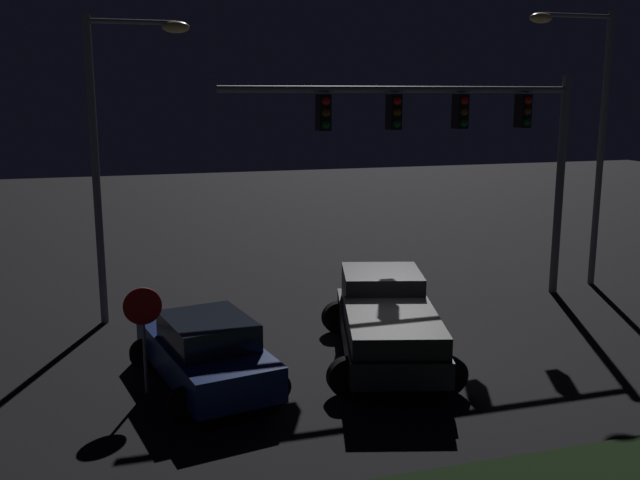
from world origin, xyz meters
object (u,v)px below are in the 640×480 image
car_sedan (206,351)px  stop_sign (143,320)px  street_lamp_right (588,117)px  street_lamp_left (115,133)px  pickup_truck (386,316)px  traffic_signal_gantry (461,128)px

car_sedan → stop_sign: stop_sign is taller
car_sedan → street_lamp_right: street_lamp_right is taller
street_lamp_left → pickup_truck: bearing=-38.6°
car_sedan → traffic_signal_gantry: (7.84, 4.07, 4.29)m
pickup_truck → street_lamp_left: (-5.68, 4.54, 4.00)m
pickup_truck → street_lamp_right: bearing=-47.5°
traffic_signal_gantry → street_lamp_right: (4.54, 0.51, 0.26)m
pickup_truck → traffic_signal_gantry: (3.65, 3.67, 4.03)m
pickup_truck → traffic_signal_gantry: bearing=-29.4°
pickup_truck → street_lamp_left: size_ratio=0.73×
pickup_truck → stop_sign: 5.47m
street_lamp_right → street_lamp_left: bearing=178.5°
pickup_truck → street_lamp_right: street_lamp_right is taller
stop_sign → street_lamp_right: bearing=19.0°
pickup_truck → car_sedan: (-4.19, -0.40, -0.26)m
street_lamp_left → street_lamp_right: (13.87, -0.36, 0.29)m
pickup_truck → stop_sign: bearing=110.9°
traffic_signal_gantry → street_lamp_left: 9.38m
street_lamp_left → traffic_signal_gantry: bearing=-5.3°
car_sedan → pickup_truck: bearing=-95.4°
street_lamp_left → street_lamp_right: 13.88m
street_lamp_left → street_lamp_right: street_lamp_right is taller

